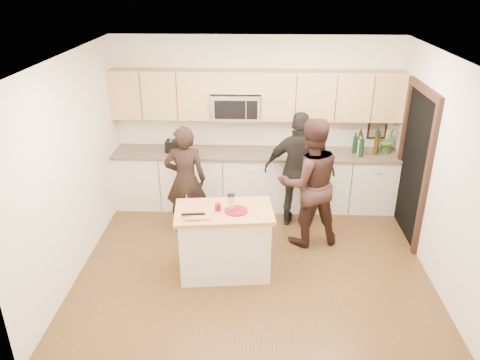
{
  "coord_description": "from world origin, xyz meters",
  "views": [
    {
      "loc": [
        0.02,
        -5.26,
        3.6
      ],
      "look_at": [
        -0.19,
        0.35,
        1.05
      ],
      "focal_mm": 35.0,
      "sensor_mm": 36.0,
      "label": 1
    }
  ],
  "objects_px": {
    "woman_center": "(309,183)",
    "woman_right": "(299,171)",
    "woman_left": "(185,180)",
    "toaster": "(176,146)",
    "island": "(224,241)"
  },
  "relations": [
    {
      "from": "woman_center",
      "to": "woman_right",
      "type": "bearing_deg",
      "value": -92.3
    },
    {
      "from": "woman_center",
      "to": "woman_right",
      "type": "relative_size",
      "value": 1.04
    },
    {
      "from": "woman_left",
      "to": "woman_right",
      "type": "xyz_separation_m",
      "value": [
        1.65,
        0.24,
        0.07
      ]
    },
    {
      "from": "woman_left",
      "to": "toaster",
      "type": "bearing_deg",
      "value": -76.6
    },
    {
      "from": "toaster",
      "to": "woman_right",
      "type": "relative_size",
      "value": 0.17
    },
    {
      "from": "woman_center",
      "to": "island",
      "type": "bearing_deg",
      "value": 21.91
    },
    {
      "from": "island",
      "to": "woman_center",
      "type": "xyz_separation_m",
      "value": [
        1.12,
        0.8,
        0.47
      ]
    },
    {
      "from": "woman_center",
      "to": "woman_right",
      "type": "xyz_separation_m",
      "value": [
        -0.1,
        0.5,
        -0.03
      ]
    },
    {
      "from": "woman_right",
      "to": "woman_center",
      "type": "bearing_deg",
      "value": 111.01
    },
    {
      "from": "island",
      "to": "woman_right",
      "type": "distance_m",
      "value": 1.7
    },
    {
      "from": "woman_left",
      "to": "woman_right",
      "type": "distance_m",
      "value": 1.67
    },
    {
      "from": "toaster",
      "to": "woman_left",
      "type": "xyz_separation_m",
      "value": [
        0.27,
        -0.83,
        -0.21
      ]
    },
    {
      "from": "toaster",
      "to": "island",
      "type": "bearing_deg",
      "value": -64.49
    },
    {
      "from": "woman_center",
      "to": "toaster",
      "type": "bearing_deg",
      "value": -41.67
    },
    {
      "from": "woman_center",
      "to": "woman_right",
      "type": "height_order",
      "value": "woman_center"
    }
  ]
}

